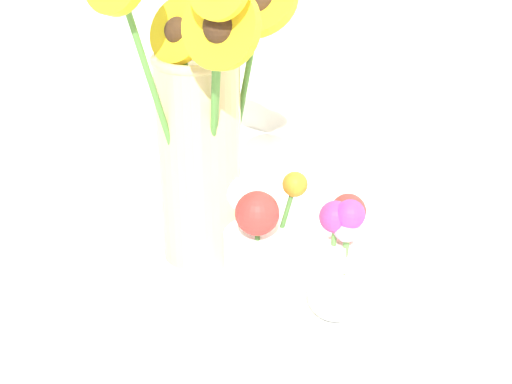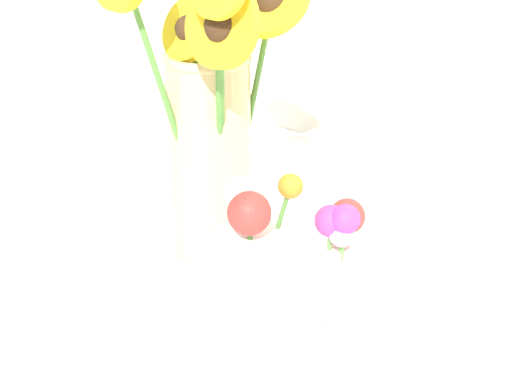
{
  "view_description": "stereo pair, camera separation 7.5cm",
  "coord_description": "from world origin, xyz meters",
  "px_view_note": "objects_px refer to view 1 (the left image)",
  "views": [
    {
      "loc": [
        0.39,
        -0.48,
        0.49
      ],
      "look_at": [
        -0.01,
        0.06,
        0.15
      ],
      "focal_mm": 50.0,
      "sensor_mm": 36.0,
      "label": 1
    },
    {
      "loc": [
        0.45,
        -0.43,
        0.49
      ],
      "look_at": [
        -0.01,
        0.06,
        0.15
      ],
      "focal_mm": 50.0,
      "sensor_mm": 36.0,
      "label": 2
    }
  ],
  "objects_px": {
    "serving_tray": "(256,304)",
    "vase_bulb_right": "(339,266)",
    "mason_jar_sunflowers": "(201,123)",
    "vase_small_center": "(259,266)"
  },
  "relations": [
    {
      "from": "vase_small_center",
      "to": "mason_jar_sunflowers",
      "type": "bearing_deg",
      "value": 150.62
    },
    {
      "from": "mason_jar_sunflowers",
      "to": "vase_bulb_right",
      "type": "distance_m",
      "value": 0.23
    },
    {
      "from": "mason_jar_sunflowers",
      "to": "serving_tray",
      "type": "bearing_deg",
      "value": -20.21
    },
    {
      "from": "serving_tray",
      "to": "vase_bulb_right",
      "type": "relative_size",
      "value": 2.82
    },
    {
      "from": "vase_small_center",
      "to": "vase_bulb_right",
      "type": "height_order",
      "value": "vase_small_center"
    },
    {
      "from": "serving_tray",
      "to": "mason_jar_sunflowers",
      "type": "bearing_deg",
      "value": 159.79
    },
    {
      "from": "mason_jar_sunflowers",
      "to": "vase_small_center",
      "type": "height_order",
      "value": "mason_jar_sunflowers"
    },
    {
      "from": "vase_small_center",
      "to": "vase_bulb_right",
      "type": "bearing_deg",
      "value": 47.63
    },
    {
      "from": "vase_small_center",
      "to": "vase_bulb_right",
      "type": "relative_size",
      "value": 1.17
    },
    {
      "from": "vase_small_center",
      "to": "serving_tray",
      "type": "bearing_deg",
      "value": 130.06
    }
  ]
}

